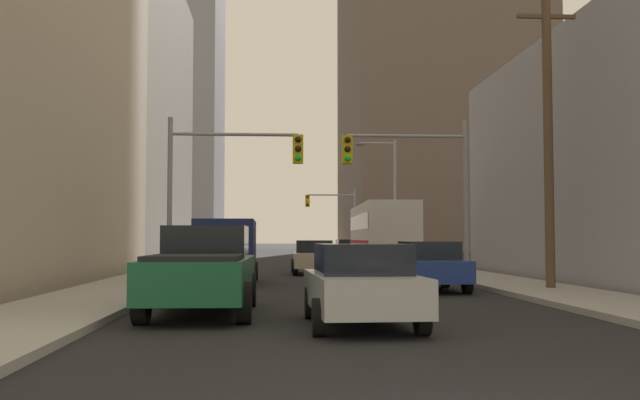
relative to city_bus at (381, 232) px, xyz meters
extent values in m
cube|color=#9E9E99|center=(-10.43, 16.64, -1.85)|extent=(2.90, 160.00, 0.15)
cube|color=#9E9E99|center=(2.14, 16.64, -1.85)|extent=(2.90, 160.00, 0.15)
cube|color=silver|center=(0.00, -0.01, 0.02)|extent=(2.87, 11.58, 2.90)
cube|color=black|center=(-1.26, -0.01, 0.54)|extent=(0.36, 10.58, 0.80)
cube|color=red|center=(-1.26, -0.01, -0.56)|extent=(0.36, 10.57, 0.28)
cylinder|color=black|center=(-1.17, 4.02, -1.43)|extent=(0.32, 1.00, 1.00)
cylinder|color=black|center=(1.18, 4.02, -1.43)|extent=(0.32, 1.00, 1.00)
cylinder|color=black|center=(-1.17, -3.23, -1.43)|extent=(0.32, 1.00, 1.00)
cylinder|color=black|center=(1.18, -3.23, -1.43)|extent=(0.32, 1.00, 1.00)
cube|color=#195938|center=(-7.34, -23.00, -1.13)|extent=(2.09, 5.43, 0.80)
cube|color=black|center=(-7.34, -22.02, -0.38)|extent=(1.83, 1.83, 0.70)
cube|color=black|center=(-7.34, -24.35, -0.68)|extent=(1.80, 2.41, 0.10)
cylinder|color=black|center=(-8.30, -21.27, -1.53)|extent=(0.28, 0.80, 0.80)
cylinder|color=black|center=(-6.38, -21.27, -1.53)|extent=(0.28, 0.80, 0.80)
cylinder|color=black|center=(-8.30, -24.72, -1.53)|extent=(0.28, 0.80, 0.80)
cylinder|color=black|center=(-6.38, -24.72, -1.53)|extent=(0.28, 0.80, 0.80)
cube|color=#141E4C|center=(-7.50, -12.43, -0.62)|extent=(2.03, 5.21, 1.90)
cube|color=black|center=(-7.50, -9.83, -0.20)|extent=(1.76, 0.03, 0.60)
cylinder|color=black|center=(-8.46, -10.77, -1.57)|extent=(0.24, 0.72, 0.72)
cylinder|color=black|center=(-6.54, -10.77, -1.57)|extent=(0.24, 0.72, 0.72)
cylinder|color=black|center=(-8.46, -14.10, -1.57)|extent=(0.24, 0.72, 0.72)
cylinder|color=black|center=(-6.54, -14.10, -1.57)|extent=(0.24, 0.72, 0.72)
cube|color=#B7BABF|center=(-4.22, -25.22, -1.28)|extent=(1.94, 4.26, 0.65)
cube|color=black|center=(-4.22, -25.37, -0.68)|extent=(1.65, 1.95, 0.55)
cylinder|color=black|center=(-5.08, -23.87, -1.61)|extent=(0.22, 0.64, 0.64)
cylinder|color=black|center=(-3.35, -23.87, -1.61)|extent=(0.22, 0.64, 0.64)
cylinder|color=black|center=(-5.08, -26.56, -1.61)|extent=(0.22, 0.64, 0.64)
cylinder|color=black|center=(-3.35, -26.56, -1.61)|extent=(0.22, 0.64, 0.64)
cube|color=navy|center=(-1.05, -16.44, -1.28)|extent=(1.84, 4.22, 0.65)
cube|color=black|center=(-1.05, -16.59, -0.68)|extent=(1.60, 1.91, 0.55)
cylinder|color=black|center=(-1.91, -15.09, -1.61)|extent=(0.22, 0.64, 0.64)
cylinder|color=black|center=(-0.18, -15.09, -1.61)|extent=(0.22, 0.64, 0.64)
cylinder|color=black|center=(-1.91, -17.78, -1.61)|extent=(0.22, 0.64, 0.64)
cylinder|color=black|center=(-0.18, -17.78, -1.61)|extent=(0.22, 0.64, 0.64)
cube|color=#C6B793|center=(-4.01, -6.03, -1.28)|extent=(1.89, 4.24, 0.65)
cube|color=black|center=(-4.01, -6.18, -0.68)|extent=(1.62, 1.93, 0.55)
cylinder|color=black|center=(-4.88, -4.68, -1.61)|extent=(0.22, 0.64, 0.64)
cylinder|color=black|center=(-3.15, -4.68, -1.61)|extent=(0.22, 0.64, 0.64)
cylinder|color=black|center=(-4.88, -7.37, -1.61)|extent=(0.22, 0.64, 0.64)
cylinder|color=black|center=(-3.15, -7.37, -1.61)|extent=(0.22, 0.64, 0.64)
cube|color=black|center=(-0.79, 9.41, -1.28)|extent=(1.93, 4.26, 0.65)
cube|color=black|center=(-0.79, 9.26, -0.68)|extent=(1.64, 1.95, 0.55)
cylinder|color=black|center=(-1.65, 10.75, -1.61)|extent=(0.22, 0.64, 0.64)
cylinder|color=black|center=(0.08, 10.75, -1.61)|extent=(0.22, 0.64, 0.64)
cylinder|color=black|center=(-1.65, 8.06, -1.61)|extent=(0.22, 0.64, 0.64)
cylinder|color=black|center=(0.08, 8.06, -1.61)|extent=(0.22, 0.64, 0.64)
cylinder|color=gray|center=(-9.57, -12.34, 1.07)|extent=(0.18, 0.18, 6.00)
cylinder|color=gray|center=(-7.26, -12.34, 3.47)|extent=(4.63, 0.12, 0.12)
cube|color=gold|center=(-4.94, -12.34, 2.95)|extent=(0.38, 0.30, 1.05)
sphere|color=black|center=(-4.94, -12.51, 3.29)|extent=(0.24, 0.24, 0.24)
sphere|color=black|center=(-4.94, -12.51, 2.95)|extent=(0.24, 0.24, 0.24)
sphere|color=#19D833|center=(-4.94, -12.51, 2.61)|extent=(0.24, 0.24, 0.24)
cylinder|color=gray|center=(1.29, -12.34, 1.07)|extent=(0.18, 0.18, 6.00)
cylinder|color=gray|center=(-0.92, -12.34, 3.47)|extent=(4.43, 0.12, 0.12)
cube|color=gold|center=(-3.13, -12.34, 2.95)|extent=(0.38, 0.30, 1.05)
sphere|color=black|center=(-3.13, -12.51, 3.29)|extent=(0.24, 0.24, 0.24)
sphere|color=black|center=(-3.13, -12.51, 2.95)|extent=(0.24, 0.24, 0.24)
sphere|color=#19D833|center=(-3.13, -12.51, 2.61)|extent=(0.24, 0.24, 0.24)
cylinder|color=gray|center=(1.29, 24.19, 1.07)|extent=(0.18, 0.18, 6.00)
cylinder|color=gray|center=(-0.78, 24.19, 3.47)|extent=(4.15, 0.12, 0.12)
cube|color=gold|center=(-2.85, 24.19, 2.95)|extent=(0.38, 0.30, 1.05)
sphere|color=black|center=(-2.85, 24.02, 3.29)|extent=(0.24, 0.24, 0.24)
sphere|color=#F9A514|center=(-2.85, 24.02, 2.95)|extent=(0.24, 0.24, 0.24)
sphere|color=black|center=(-2.85, 24.02, 2.61)|extent=(0.24, 0.24, 0.24)
cylinder|color=brown|center=(2.44, -17.46, 2.95)|extent=(0.28, 0.28, 9.76)
cube|color=brown|center=(2.44, -17.46, 6.43)|extent=(1.80, 0.12, 0.12)
cylinder|color=gray|center=(1.39, 3.79, 1.82)|extent=(0.16, 0.16, 7.50)
cylinder|color=gray|center=(0.34, 3.79, 5.37)|extent=(2.10, 0.10, 0.10)
ellipsoid|color=#4C4C51|center=(-0.71, 3.79, 5.27)|extent=(0.56, 0.32, 0.20)
cube|color=gray|center=(-20.07, 11.63, 8.58)|extent=(14.11, 27.03, 21.03)
cube|color=#66564C|center=(15.51, 54.86, 28.27)|extent=(23.24, 29.37, 60.40)
camera|label=1|loc=(-5.84, -38.44, -0.30)|focal=40.25mm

